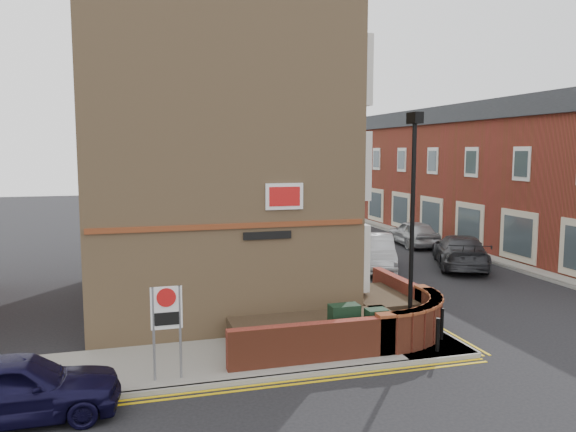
# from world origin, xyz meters

# --- Properties ---
(ground) EXTENTS (120.00, 120.00, 0.00)m
(ground) POSITION_xyz_m (0.00, 0.00, 0.00)
(ground) COLOR black
(ground) RESTS_ON ground
(pavement_corner) EXTENTS (13.00, 3.00, 0.12)m
(pavement_corner) POSITION_xyz_m (-3.50, 1.50, 0.06)
(pavement_corner) COLOR gray
(pavement_corner) RESTS_ON ground
(pavement_main) EXTENTS (2.00, 32.00, 0.12)m
(pavement_main) POSITION_xyz_m (2.00, 16.00, 0.06)
(pavement_main) COLOR gray
(pavement_main) RESTS_ON ground
(pavement_far) EXTENTS (4.00, 40.00, 0.12)m
(pavement_far) POSITION_xyz_m (13.00, 13.00, 0.06)
(pavement_far) COLOR gray
(pavement_far) RESTS_ON ground
(kerb_side) EXTENTS (13.00, 0.15, 0.12)m
(kerb_side) POSITION_xyz_m (-3.50, 0.00, 0.06)
(kerb_side) COLOR gray
(kerb_side) RESTS_ON ground
(kerb_main_near) EXTENTS (0.15, 32.00, 0.12)m
(kerb_main_near) POSITION_xyz_m (3.00, 16.00, 0.06)
(kerb_main_near) COLOR gray
(kerb_main_near) RESTS_ON ground
(kerb_main_far) EXTENTS (0.15, 40.00, 0.12)m
(kerb_main_far) POSITION_xyz_m (11.00, 13.00, 0.06)
(kerb_main_far) COLOR gray
(kerb_main_far) RESTS_ON ground
(yellow_lines_side) EXTENTS (13.00, 0.28, 0.01)m
(yellow_lines_side) POSITION_xyz_m (-3.50, -0.25, 0.01)
(yellow_lines_side) COLOR gold
(yellow_lines_side) RESTS_ON ground
(yellow_lines_main) EXTENTS (0.28, 32.00, 0.01)m
(yellow_lines_main) POSITION_xyz_m (3.25, 16.00, 0.01)
(yellow_lines_main) COLOR gold
(yellow_lines_main) RESTS_ON ground
(corner_building) EXTENTS (8.95, 10.40, 13.60)m
(corner_building) POSITION_xyz_m (-2.84, 8.00, 6.23)
(corner_building) COLOR #A37F56
(corner_building) RESTS_ON ground
(garden_wall) EXTENTS (6.80, 6.00, 1.20)m
(garden_wall) POSITION_xyz_m (0.00, 2.50, 0.00)
(garden_wall) COLOR brown
(garden_wall) RESTS_ON ground
(lamppost) EXTENTS (0.25, 0.50, 6.30)m
(lamppost) POSITION_xyz_m (1.60, 1.20, 3.34)
(lamppost) COLOR black
(lamppost) RESTS_ON pavement_corner
(utility_cabinet_large) EXTENTS (0.80, 0.45, 1.20)m
(utility_cabinet_large) POSITION_xyz_m (-0.30, 1.30, 0.72)
(utility_cabinet_large) COLOR black
(utility_cabinet_large) RESTS_ON pavement_corner
(utility_cabinet_small) EXTENTS (0.55, 0.40, 1.10)m
(utility_cabinet_small) POSITION_xyz_m (0.50, 1.00, 0.67)
(utility_cabinet_small) COLOR black
(utility_cabinet_small) RESTS_ON pavement_corner
(bollard_near) EXTENTS (0.11, 0.11, 0.90)m
(bollard_near) POSITION_xyz_m (2.00, 0.40, 0.57)
(bollard_near) COLOR black
(bollard_near) RESTS_ON pavement_corner
(bollard_far) EXTENTS (0.11, 0.11, 0.90)m
(bollard_far) POSITION_xyz_m (2.60, 1.20, 0.57)
(bollard_far) COLOR black
(bollard_far) RESTS_ON pavement_corner
(zone_sign) EXTENTS (0.72, 0.07, 2.20)m
(zone_sign) POSITION_xyz_m (-5.00, 0.50, 1.64)
(zone_sign) COLOR slate
(zone_sign) RESTS_ON pavement_corner
(far_terrace) EXTENTS (5.40, 30.40, 8.00)m
(far_terrace) POSITION_xyz_m (14.50, 17.00, 4.04)
(far_terrace) COLOR brown
(far_terrace) RESTS_ON ground
(far_terrace_cream) EXTENTS (5.40, 12.40, 8.00)m
(far_terrace_cream) POSITION_xyz_m (14.50, 38.00, 4.05)
(far_terrace_cream) COLOR beige
(far_terrace_cream) RESTS_ON ground
(tree_near) EXTENTS (3.64, 3.65, 6.70)m
(tree_near) POSITION_xyz_m (2.00, 14.05, 4.70)
(tree_near) COLOR #382B1E
(tree_near) RESTS_ON pavement_main
(tree_mid) EXTENTS (4.03, 4.03, 7.42)m
(tree_mid) POSITION_xyz_m (2.00, 22.05, 5.20)
(tree_mid) COLOR #382B1E
(tree_mid) RESTS_ON pavement_main
(tree_far) EXTENTS (3.81, 3.81, 7.00)m
(tree_far) POSITION_xyz_m (2.00, 30.05, 4.91)
(tree_far) COLOR #382B1E
(tree_far) RESTS_ON pavement_main
(traffic_light_assembly) EXTENTS (0.20, 0.16, 4.20)m
(traffic_light_assembly) POSITION_xyz_m (2.40, 25.00, 2.78)
(traffic_light_assembly) COLOR black
(traffic_light_assembly) RESTS_ON pavement_main
(navy_hatchback) EXTENTS (4.09, 1.65, 1.39)m
(navy_hatchback) POSITION_xyz_m (-8.07, -0.50, 0.70)
(navy_hatchback) COLOR black
(navy_hatchback) RESTS_ON ground
(silver_car_near) EXTENTS (3.25, 5.09, 1.58)m
(silver_car_near) POSITION_xyz_m (5.00, 10.95, 0.79)
(silver_car_near) COLOR #9B9DA2
(silver_car_near) RESTS_ON ground
(red_car_main) EXTENTS (2.02, 4.29, 1.19)m
(red_car_main) POSITION_xyz_m (3.74, 17.86, 0.59)
(red_car_main) COLOR #9A3010
(red_car_main) RESTS_ON ground
(grey_car_far) EXTENTS (4.14, 5.68, 1.53)m
(grey_car_far) POSITION_xyz_m (9.01, 10.22, 0.76)
(grey_car_far) COLOR #2C2D31
(grey_car_far) RESTS_ON ground
(silver_car_far) EXTENTS (2.12, 4.47, 1.48)m
(silver_car_far) POSITION_xyz_m (9.80, 16.17, 0.74)
(silver_car_far) COLOR #A6A9AD
(silver_car_far) RESTS_ON ground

